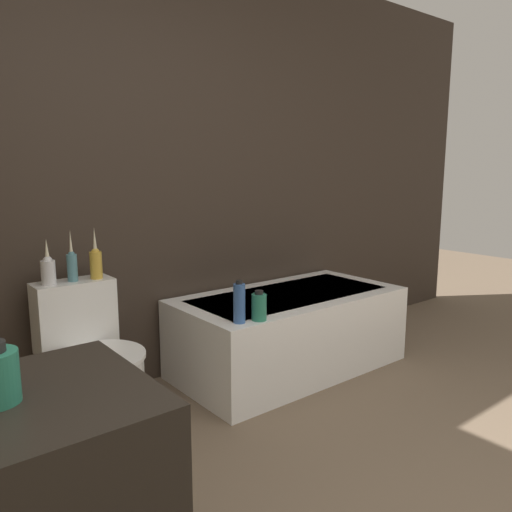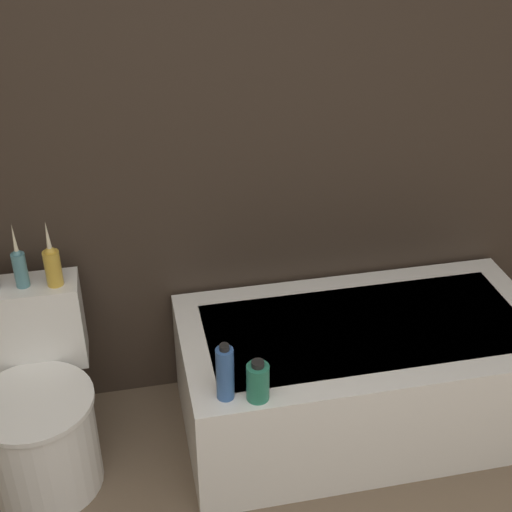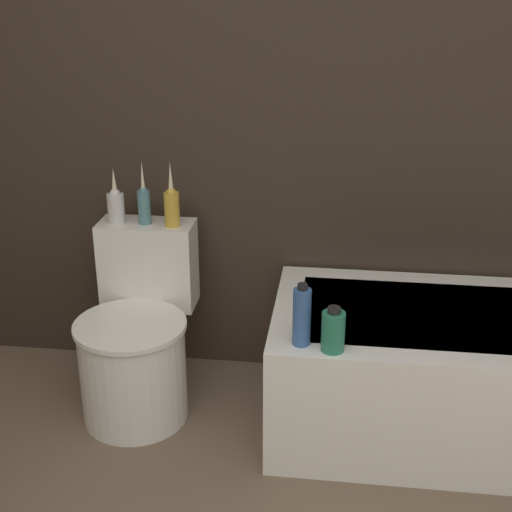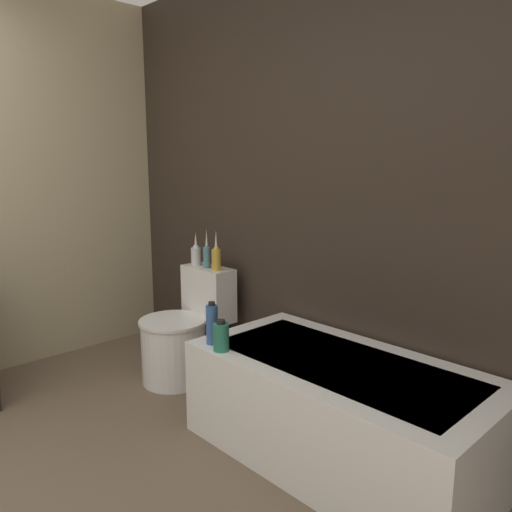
{
  "view_description": "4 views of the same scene",
  "coord_description": "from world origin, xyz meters",
  "px_view_note": "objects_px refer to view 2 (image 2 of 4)",
  "views": [
    {
      "loc": [
        -1.26,
        -0.3,
        1.29
      ],
      "look_at": [
        0.38,
        1.75,
        0.82
      ],
      "focal_mm": 35.0,
      "sensor_mm": 36.0,
      "label": 1
    },
    {
      "loc": [
        -0.06,
        -0.15,
        2.19
      ],
      "look_at": [
        0.37,
        1.87,
        0.94
      ],
      "focal_mm": 50.0,
      "sensor_mm": 36.0,
      "label": 2
    },
    {
      "loc": [
        0.34,
        -0.45,
        1.71
      ],
      "look_at": [
        0.06,
        1.76,
        0.79
      ],
      "focal_mm": 50.0,
      "sensor_mm": 36.0,
      "label": 3
    },
    {
      "loc": [
        2.16,
        0.15,
        1.44
      ],
      "look_at": [
        0.38,
        1.85,
        0.96
      ],
      "focal_mm": 35.0,
      "sensor_mm": 36.0,
      "label": 4
    }
  ],
  "objects_px": {
    "shampoo_bottle_short": "(258,381)",
    "vase_bronze": "(52,264)",
    "toilet": "(39,411)",
    "shampoo_bottle_tall": "(225,373)",
    "vase_silver": "(20,266)",
    "bathtub": "(361,374)"
  },
  "relations": [
    {
      "from": "shampoo_bottle_short",
      "to": "vase_bronze",
      "type": "bearing_deg",
      "value": 142.07
    },
    {
      "from": "toilet",
      "to": "shampoo_bottle_tall",
      "type": "distance_m",
      "value": 0.79
    },
    {
      "from": "vase_bronze",
      "to": "shampoo_bottle_tall",
      "type": "bearing_deg",
      "value": -41.28
    },
    {
      "from": "vase_bronze",
      "to": "vase_silver",
      "type": "bearing_deg",
      "value": 173.39
    },
    {
      "from": "toilet",
      "to": "shampoo_bottle_tall",
      "type": "relative_size",
      "value": 3.22
    },
    {
      "from": "vase_silver",
      "to": "shampoo_bottle_short",
      "type": "relative_size",
      "value": 1.63
    },
    {
      "from": "shampoo_bottle_tall",
      "to": "bathtub",
      "type": "bearing_deg",
      "value": 24.97
    },
    {
      "from": "bathtub",
      "to": "toilet",
      "type": "bearing_deg",
      "value": 179.91
    },
    {
      "from": "bathtub",
      "to": "vase_bronze",
      "type": "bearing_deg",
      "value": 170.15
    },
    {
      "from": "shampoo_bottle_tall",
      "to": "shampoo_bottle_short",
      "type": "distance_m",
      "value": 0.12
    },
    {
      "from": "bathtub",
      "to": "shampoo_bottle_short",
      "type": "distance_m",
      "value": 0.67
    },
    {
      "from": "vase_silver",
      "to": "vase_bronze",
      "type": "relative_size",
      "value": 0.98
    },
    {
      "from": "shampoo_bottle_tall",
      "to": "vase_silver",
      "type": "bearing_deg",
      "value": 143.31
    },
    {
      "from": "toilet",
      "to": "vase_bronze",
      "type": "distance_m",
      "value": 0.57
    },
    {
      "from": "bathtub",
      "to": "shampoo_bottle_short",
      "type": "relative_size",
      "value": 9.13
    },
    {
      "from": "bathtub",
      "to": "toilet",
      "type": "xyz_separation_m",
      "value": [
        -1.28,
        0.0,
        0.04
      ]
    },
    {
      "from": "vase_silver",
      "to": "shampoo_bottle_tall",
      "type": "distance_m",
      "value": 0.86
    },
    {
      "from": "bathtub",
      "to": "shampoo_bottle_tall",
      "type": "height_order",
      "value": "shampoo_bottle_tall"
    },
    {
      "from": "shampoo_bottle_tall",
      "to": "shampoo_bottle_short",
      "type": "height_order",
      "value": "shampoo_bottle_tall"
    },
    {
      "from": "bathtub",
      "to": "toilet",
      "type": "relative_size",
      "value": 2.02
    },
    {
      "from": "vase_bronze",
      "to": "shampoo_bottle_tall",
      "type": "distance_m",
      "value": 0.77
    },
    {
      "from": "bathtub",
      "to": "vase_bronze",
      "type": "distance_m",
      "value": 1.31
    }
  ]
}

